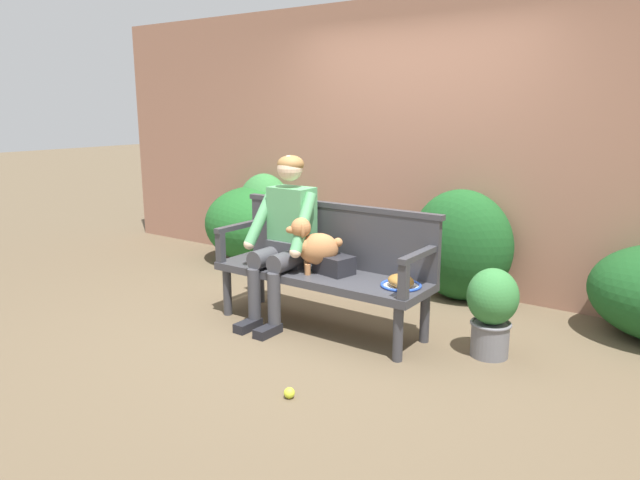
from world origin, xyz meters
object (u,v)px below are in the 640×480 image
at_px(potted_plant, 492,308).
at_px(tennis_racket, 401,284).
at_px(baseball_glove, 401,281).
at_px(garden_bench, 320,279).
at_px(dog_on_bench, 314,245).
at_px(person_seated, 285,233).
at_px(sports_bag, 334,264).
at_px(tennis_ball, 289,393).

bearing_deg(potted_plant, tennis_racket, -162.08).
xyz_separation_m(baseball_glove, potted_plant, (0.58, 0.23, -0.15)).
height_order(garden_bench, potted_plant, potted_plant).
bearing_deg(dog_on_bench, person_seated, 175.18).
bearing_deg(garden_bench, potted_plant, 10.63).
bearing_deg(dog_on_bench, baseball_glove, 3.94).
bearing_deg(baseball_glove, sports_bag, -150.42).
height_order(dog_on_bench, tennis_ball, dog_on_bench).
bearing_deg(tennis_racket, dog_on_bench, -172.85).
distance_m(garden_bench, person_seated, 0.46).
height_order(tennis_racket, tennis_ball, tennis_racket).
distance_m(garden_bench, dog_on_bench, 0.28).
distance_m(garden_bench, sports_bag, 0.17).
bearing_deg(dog_on_bench, tennis_ball, -61.57).
distance_m(garden_bench, potted_plant, 1.29).
bearing_deg(sports_bag, garden_bench, -166.98).
bearing_deg(tennis_racket, potted_plant, 17.92).
relative_size(garden_bench, sports_bag, 6.22).
bearing_deg(person_seated, tennis_ball, -50.67).
distance_m(tennis_racket, baseball_glove, 0.06).
height_order(garden_bench, tennis_racket, tennis_racket).
relative_size(person_seated, baseball_glove, 6.00).
relative_size(tennis_racket, baseball_glove, 2.54).
bearing_deg(tennis_ball, garden_bench, 116.45).
relative_size(tennis_racket, potted_plant, 0.90).
bearing_deg(tennis_ball, person_seated, 129.33).
bearing_deg(tennis_ball, potted_plant, 59.74).
bearing_deg(tennis_racket, baseball_glove, -62.56).
relative_size(tennis_racket, tennis_ball, 8.47).
bearing_deg(garden_bench, dog_on_bench, -118.61).
relative_size(person_seated, dog_on_bench, 3.09).
relative_size(dog_on_bench, potted_plant, 0.68).
bearing_deg(baseball_glove, tennis_racket, 148.90).
distance_m(person_seated, sports_bag, 0.48).
bearing_deg(baseball_glove, potted_plant, 53.24).
xyz_separation_m(sports_bag, tennis_ball, (0.41, -1.07, -0.49)).
height_order(person_seated, dog_on_bench, person_seated).
bearing_deg(sports_bag, person_seated, -174.37).
bearing_deg(tennis_racket, garden_bench, -176.18).
relative_size(dog_on_bench, baseball_glove, 1.94).
bearing_deg(garden_bench, tennis_ball, -63.55).
height_order(tennis_racket, sports_bag, sports_bag).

